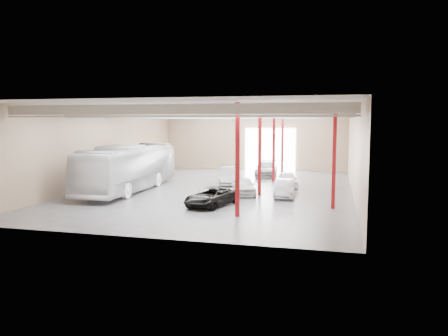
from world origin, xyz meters
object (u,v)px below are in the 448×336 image
at_px(car_row_c, 266,169).
at_px(car_right_far, 288,179).
at_px(car_right_near, 285,188).
at_px(coach_bus, 129,168).
at_px(car_row_b, 229,176).
at_px(black_sedan, 212,197).
at_px(car_row_a, 243,186).

distance_m(car_row_c, car_right_far, 7.66).
height_order(car_right_near, car_right_far, car_right_far).
bearing_deg(coach_bus, car_right_near, -1.56).
bearing_deg(car_row_b, car_right_far, -15.91).
bearing_deg(car_right_far, car_right_near, -96.91).
relative_size(black_sedan, car_row_a, 1.11).
xyz_separation_m(coach_bus, black_sedan, (8.63, -4.80, -1.30)).
relative_size(black_sedan, car_right_far, 1.16).
bearing_deg(black_sedan, car_row_a, 94.65).
relative_size(car_row_a, car_row_c, 0.77).
relative_size(coach_bus, car_right_near, 3.39).
height_order(car_row_b, car_right_far, car_row_b).
bearing_deg(car_right_far, car_row_b, 165.77).
distance_m(car_row_b, car_row_c, 7.11).
xyz_separation_m(car_row_a, car_right_near, (3.32, -0.36, -0.04)).
height_order(coach_bus, car_right_far, coach_bus).
height_order(black_sedan, car_right_far, car_right_far).
distance_m(car_row_a, car_right_near, 3.34).
bearing_deg(car_right_far, car_row_c, 102.66).
relative_size(car_right_near, car_right_far, 1.02).
height_order(coach_bus, car_right_near, coach_bus).
relative_size(car_row_b, car_right_near, 1.21).
relative_size(coach_bus, black_sedan, 2.99).
bearing_deg(car_row_b, car_right_near, -56.10).
xyz_separation_m(car_row_a, car_row_b, (-2.44, 5.20, 0.11)).
bearing_deg(car_row_a, car_row_b, 97.08).
bearing_deg(car_right_near, car_row_c, 101.77).
relative_size(car_row_c, car_right_near, 1.32).
bearing_deg(car_row_b, car_row_c, 57.82).
bearing_deg(car_row_a, car_right_far, 40.13).
relative_size(car_row_a, car_right_near, 1.02).
bearing_deg(car_right_near, car_row_a, 170.41).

